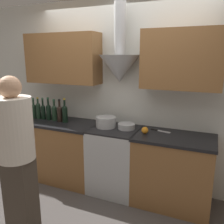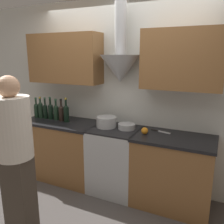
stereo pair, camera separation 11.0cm
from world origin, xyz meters
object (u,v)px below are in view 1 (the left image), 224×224
at_px(wine_bottle_0, 34,110).
at_px(person_foreground_left, 17,153).
at_px(wine_bottle_1, 38,110).
at_px(wine_bottle_2, 43,111).
at_px(wine_bottle_3, 49,111).
at_px(wine_bottle_4, 54,112).
at_px(orange_fruit, 145,130).
at_px(stock_pot, 106,122).
at_px(wine_bottle_5, 60,113).
at_px(wine_bottle_6, 65,113).
at_px(stove_range, 115,159).
at_px(mixing_bowl, 126,126).

xyz_separation_m(wine_bottle_0, person_foreground_left, (0.81, -1.18, -0.10)).
bearing_deg(wine_bottle_1, wine_bottle_2, 4.34).
relative_size(wine_bottle_3, wine_bottle_4, 1.07).
bearing_deg(wine_bottle_0, orange_fruit, -1.67).
distance_m(wine_bottle_0, wine_bottle_4, 0.37).
xyz_separation_m(wine_bottle_1, person_foreground_left, (0.72, -1.19, -0.12)).
height_order(wine_bottle_2, wine_bottle_3, wine_bottle_3).
bearing_deg(stock_pot, wine_bottle_5, -178.88).
xyz_separation_m(wine_bottle_3, wine_bottle_4, (0.10, 0.00, -0.01)).
relative_size(wine_bottle_0, person_foreground_left, 0.19).
bearing_deg(wine_bottle_6, orange_fruit, -2.04).
bearing_deg(stove_range, wine_bottle_6, -179.84).
xyz_separation_m(wine_bottle_4, wine_bottle_5, (0.11, -0.01, 0.00)).
relative_size(wine_bottle_0, wine_bottle_6, 0.88).
bearing_deg(wine_bottle_5, stock_pot, 1.12).
distance_m(wine_bottle_2, person_foreground_left, 1.35).
bearing_deg(wine_bottle_1, wine_bottle_6, -1.38).
distance_m(stock_pot, person_foreground_left, 1.27).
bearing_deg(stock_pot, wine_bottle_2, -179.70).
relative_size(wine_bottle_5, stock_pot, 1.22).
bearing_deg(person_foreground_left, wine_bottle_4, 109.84).
bearing_deg(wine_bottle_4, wine_bottle_1, -177.95).
distance_m(wine_bottle_1, wine_bottle_6, 0.49).
bearing_deg(wine_bottle_4, person_foreground_left, -70.16).
relative_size(stove_range, wine_bottle_4, 2.80).
distance_m(stove_range, orange_fruit, 0.65).
distance_m(wine_bottle_4, person_foreground_left, 1.28).
bearing_deg(orange_fruit, wine_bottle_1, 178.15).
bearing_deg(stock_pot, wine_bottle_6, -177.87).
relative_size(wine_bottle_3, mixing_bowl, 1.50).
bearing_deg(stove_range, wine_bottle_4, 178.84).
bearing_deg(wine_bottle_0, wine_bottle_6, -0.89).
distance_m(wine_bottle_0, wine_bottle_6, 0.58).
bearing_deg(mixing_bowl, wine_bottle_4, -178.31).
xyz_separation_m(wine_bottle_3, mixing_bowl, (1.23, 0.04, -0.10)).
relative_size(wine_bottle_2, wine_bottle_6, 0.92).
distance_m(wine_bottle_6, orange_fruit, 1.21).
relative_size(stove_range, wine_bottle_5, 2.70).
height_order(orange_fruit, person_foreground_left, person_foreground_left).
relative_size(stock_pot, orange_fruit, 3.20).
xyz_separation_m(stove_range, wine_bottle_5, (-0.88, 0.01, 0.57)).
xyz_separation_m(wine_bottle_0, orange_fruit, (1.78, -0.05, -0.08)).
relative_size(stove_range, orange_fruit, 10.50).
xyz_separation_m(wine_bottle_1, mixing_bowl, (1.42, 0.04, -0.10)).
xyz_separation_m(wine_bottle_4, stock_pot, (0.85, 0.00, -0.06)).
distance_m(stove_range, wine_bottle_0, 1.48).
bearing_deg(wine_bottle_0, stock_pot, 0.70).
relative_size(stove_range, wine_bottle_3, 2.62).
height_order(stock_pot, person_foreground_left, person_foreground_left).
bearing_deg(person_foreground_left, orange_fruit, 49.19).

